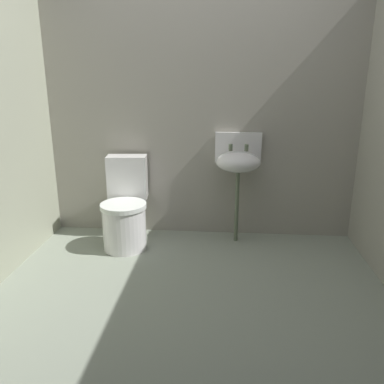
{
  "coord_description": "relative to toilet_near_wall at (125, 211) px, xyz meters",
  "views": [
    {
      "loc": [
        0.22,
        -2.33,
        1.51
      ],
      "look_at": [
        0.0,
        0.32,
        0.7
      ],
      "focal_mm": 36.82,
      "sensor_mm": 36.0,
      "label": 1
    }
  ],
  "objects": [
    {
      "name": "wall_back",
      "position": [
        0.65,
        0.4,
        0.8
      ],
      "size": [
        3.24,
        0.1,
        2.24
      ],
      "primitive_type": "cube",
      "color": "#9B9689",
      "rests_on": "ground"
    },
    {
      "name": "sink",
      "position": [
        1.0,
        0.19,
        0.43
      ],
      "size": [
        0.42,
        0.35,
        0.99
      ],
      "color": "#5C6850",
      "rests_on": "ground"
    },
    {
      "name": "toilet_near_wall",
      "position": [
        0.0,
        0.0,
        0.0
      ],
      "size": [
        0.44,
        0.62,
        0.78
      ],
      "rotation": [
        0.0,
        0.0,
        3.24
      ],
      "color": "white",
      "rests_on": "ground"
    },
    {
      "name": "ground_plane",
      "position": [
        0.65,
        -0.93,
        -0.36
      ],
      "size": [
        3.24,
        2.96,
        0.08
      ],
      "primitive_type": "cube",
      "color": "gray"
    }
  ]
}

